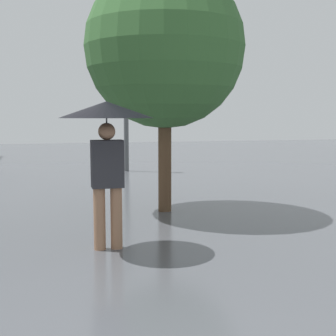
% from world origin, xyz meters
% --- Properties ---
extents(pedestrian, '(1.22, 1.22, 1.93)m').
position_xyz_m(pedestrian, '(0.48, 5.08, 1.59)').
color(pedestrian, '#9E7051').
rests_on(pedestrian, ground_plane).
extents(tree, '(2.86, 2.86, 4.38)m').
position_xyz_m(tree, '(1.81, 7.30, 2.94)').
color(tree, brown).
rests_on(tree, ground_plane).
extents(street_lamp, '(0.31, 0.31, 3.78)m').
position_xyz_m(street_lamp, '(2.19, 13.69, 2.27)').
color(street_lamp, '#515456').
rests_on(street_lamp, ground_plane).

